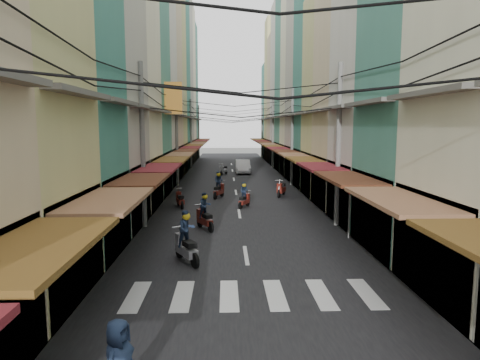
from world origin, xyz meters
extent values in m
plane|color=slate|center=(0.00, 0.00, 0.00)|extent=(160.00, 160.00, 0.00)
cube|color=black|center=(0.00, 20.00, 0.01)|extent=(10.00, 80.00, 0.02)
cube|color=gray|center=(-6.50, 20.00, 0.03)|extent=(3.00, 80.00, 0.06)
cube|color=gray|center=(6.50, 20.00, 0.03)|extent=(3.00, 80.00, 0.06)
cube|color=silver|center=(-3.50, -6.00, 0.03)|extent=(0.55, 2.40, 0.01)
cube|color=silver|center=(-2.10, -6.00, 0.03)|extent=(0.55, 2.40, 0.01)
cube|color=silver|center=(-0.70, -6.00, 0.03)|extent=(0.55, 2.40, 0.01)
cube|color=silver|center=(0.70, -6.00, 0.03)|extent=(0.55, 2.40, 0.01)
cube|color=silver|center=(2.10, -6.00, 0.03)|extent=(0.55, 2.40, 0.01)
cube|color=silver|center=(3.50, -6.00, 0.03)|extent=(0.55, 2.40, 0.01)
cube|color=brown|center=(-4.10, -10.98, 3.00)|extent=(1.80, 4.34, 0.12)
cube|color=black|center=(-5.60, -6.27, 1.60)|extent=(1.20, 4.52, 3.20)
cube|color=#8D5E40|center=(-4.10, -6.27, 3.00)|extent=(1.80, 4.33, 0.12)
cube|color=#595651|center=(-4.75, -6.27, 6.00)|extent=(0.50, 4.23, 0.15)
cube|color=teal|center=(-8.00, -1.76, 9.62)|extent=(6.00, 4.30, 19.25)
cube|color=black|center=(-5.60, -1.76, 1.60)|extent=(1.20, 4.13, 3.20)
cube|color=#592C19|center=(-4.10, -1.76, 3.00)|extent=(1.80, 3.96, 0.12)
cube|color=#595651|center=(-4.75, -1.76, 6.00)|extent=(0.50, 3.87, 0.15)
cube|color=#B5B3A5|center=(-8.00, 2.96, 10.47)|extent=(6.00, 5.14, 20.93)
cube|color=black|center=(-5.60, 2.96, 1.60)|extent=(1.20, 4.94, 3.20)
cube|color=maroon|center=(-4.10, 2.96, 3.00)|extent=(1.80, 4.73, 0.12)
cube|color=#595651|center=(-4.75, 2.96, 6.00)|extent=(0.50, 4.63, 0.15)
cube|color=#EBE8C7|center=(-8.00, 8.00, 8.72)|extent=(6.00, 4.95, 17.43)
cube|color=black|center=(-5.60, 8.00, 1.60)|extent=(1.20, 4.75, 3.20)
cube|color=brown|center=(-4.10, 8.00, 3.00)|extent=(1.80, 4.56, 0.12)
cube|color=#595651|center=(-4.75, 8.00, 6.00)|extent=(0.50, 4.46, 0.15)
cube|color=#498E7C|center=(-8.00, 12.98, 8.16)|extent=(6.00, 4.99, 16.32)
cube|color=black|center=(-5.60, 12.98, 1.60)|extent=(1.20, 4.80, 3.20)
cube|color=#8D5E40|center=(-4.10, 12.98, 3.00)|extent=(1.80, 4.60, 0.12)
cube|color=#595651|center=(-4.75, 12.98, 6.00)|extent=(0.50, 4.50, 0.15)
cube|color=silver|center=(-8.00, 17.80, 11.44)|extent=(6.00, 4.65, 22.87)
cube|color=black|center=(-5.60, 17.80, 1.60)|extent=(1.20, 4.46, 3.20)
cube|color=#592C19|center=(-4.10, 17.80, 3.00)|extent=(1.80, 4.27, 0.12)
cube|color=#595651|center=(-4.75, 17.80, 6.00)|extent=(0.50, 4.18, 0.15)
cube|color=beige|center=(-8.00, 22.57, 10.29)|extent=(6.00, 4.89, 20.58)
cube|color=black|center=(-5.60, 22.57, 1.60)|extent=(1.20, 4.70, 3.20)
cube|color=maroon|center=(-4.10, 22.57, 3.00)|extent=(1.80, 4.50, 0.12)
cube|color=#595651|center=(-4.75, 22.57, 6.00)|extent=(0.50, 4.40, 0.15)
cube|color=#CEC880|center=(-8.00, 27.27, 9.22)|extent=(6.00, 4.52, 18.44)
cube|color=black|center=(-5.60, 27.27, 1.60)|extent=(1.20, 4.34, 3.20)
cube|color=brown|center=(-4.10, 27.27, 3.00)|extent=(1.80, 4.16, 0.12)
cube|color=#595651|center=(-4.75, 27.27, 6.00)|extent=(0.50, 4.07, 0.15)
cube|color=teal|center=(-8.00, 32.13, 10.31)|extent=(6.00, 5.20, 20.63)
cube|color=black|center=(-5.60, 32.13, 1.60)|extent=(1.20, 4.99, 3.20)
cube|color=#8D5E40|center=(-4.10, 32.13, 3.00)|extent=(1.80, 4.78, 0.12)
cube|color=#595651|center=(-4.75, 32.13, 6.00)|extent=(0.50, 4.68, 0.15)
cube|color=#B5B3A5|center=(-8.00, 37.20, 11.85)|extent=(6.00, 4.94, 23.70)
cube|color=black|center=(-5.60, 37.20, 1.60)|extent=(1.20, 4.74, 3.20)
cube|color=#592C19|center=(-4.10, 37.20, 3.00)|extent=(1.80, 4.55, 0.12)
cube|color=#595651|center=(-4.75, 37.20, 6.00)|extent=(0.50, 4.45, 0.15)
cube|color=#EBE8C7|center=(-8.00, 42.14, 10.56)|extent=(6.00, 4.96, 21.12)
cube|color=black|center=(-5.60, 42.14, 1.60)|extent=(1.20, 4.76, 3.20)
cube|color=maroon|center=(-4.10, 42.14, 3.00)|extent=(1.80, 4.56, 0.12)
cube|color=#595651|center=(-4.75, 42.14, 6.00)|extent=(0.50, 4.46, 0.15)
cube|color=#498E7C|center=(-8.00, 47.14, 9.95)|extent=(6.00, 5.04, 19.90)
cube|color=black|center=(-5.60, 47.14, 1.60)|extent=(1.20, 4.84, 3.20)
cube|color=brown|center=(-4.10, 47.14, 3.00)|extent=(1.80, 4.64, 0.12)
cube|color=#595651|center=(-4.75, 47.14, 6.00)|extent=(0.50, 4.54, 0.15)
cube|color=brown|center=(-4.40, 12.00, 7.00)|extent=(1.20, 0.40, 2.20)
cube|color=black|center=(5.60, -6.55, 1.60)|extent=(1.20, 4.78, 3.20)
cube|color=#8D5E40|center=(4.10, -6.55, 3.00)|extent=(1.80, 4.58, 0.12)
cube|color=#595651|center=(4.75, -6.55, 6.00)|extent=(0.50, 4.48, 0.15)
cube|color=#498E7C|center=(8.00, -1.55, 7.54)|extent=(6.00, 5.03, 15.08)
cube|color=black|center=(5.60, -1.55, 1.60)|extent=(1.20, 4.83, 3.20)
cube|color=#592C19|center=(4.10, -1.55, 3.00)|extent=(1.80, 4.63, 0.12)
cube|color=#595651|center=(4.75, -1.55, 6.00)|extent=(0.50, 4.53, 0.15)
cube|color=silver|center=(8.00, 3.36, 10.83)|extent=(6.00, 4.79, 21.66)
cube|color=black|center=(5.60, 3.36, 1.60)|extent=(1.20, 4.60, 3.20)
cube|color=maroon|center=(4.10, 3.36, 3.00)|extent=(1.80, 4.41, 0.12)
cube|color=#595651|center=(4.75, 3.36, 6.00)|extent=(0.50, 4.31, 0.15)
cube|color=beige|center=(8.00, 8.02, 10.37)|extent=(6.00, 4.52, 20.74)
cube|color=black|center=(5.60, 8.02, 1.60)|extent=(1.20, 4.34, 3.20)
cube|color=brown|center=(4.10, 8.02, 3.00)|extent=(1.80, 4.16, 0.12)
cube|color=#595651|center=(4.75, 8.02, 6.00)|extent=(0.50, 4.07, 0.15)
cube|color=#CEC880|center=(8.00, 12.34, 7.06)|extent=(6.00, 4.12, 14.13)
cube|color=black|center=(5.60, 12.34, 1.60)|extent=(1.20, 3.96, 3.20)
cube|color=#8D5E40|center=(4.10, 12.34, 3.00)|extent=(1.80, 3.79, 0.12)
cube|color=#595651|center=(4.75, 12.34, 6.00)|extent=(0.50, 3.71, 0.15)
cube|color=teal|center=(8.00, 16.61, 8.84)|extent=(6.00, 4.40, 17.68)
cube|color=black|center=(5.60, 16.61, 1.60)|extent=(1.20, 4.23, 3.20)
cube|color=#592C19|center=(4.10, 16.61, 3.00)|extent=(1.80, 4.05, 0.12)
cube|color=#595651|center=(4.75, 16.61, 6.00)|extent=(0.50, 3.96, 0.15)
cube|color=#B5B3A5|center=(8.00, 21.13, 11.30)|extent=(6.00, 4.64, 22.59)
cube|color=black|center=(5.60, 21.13, 1.60)|extent=(1.20, 4.45, 3.20)
cube|color=maroon|center=(4.10, 21.13, 3.00)|extent=(1.80, 4.26, 0.12)
cube|color=#595651|center=(4.75, 21.13, 6.00)|extent=(0.50, 4.17, 0.15)
cube|color=#EBE8C7|center=(8.00, 25.45, 10.63)|extent=(6.00, 4.00, 21.25)
cube|color=black|center=(5.60, 25.45, 1.60)|extent=(1.20, 3.84, 3.20)
cube|color=brown|center=(4.10, 25.45, 3.00)|extent=(1.80, 3.68, 0.12)
cube|color=#595651|center=(4.75, 25.45, 6.00)|extent=(0.50, 3.60, 0.15)
cube|color=#498E7C|center=(8.00, 29.95, 11.16)|extent=(6.00, 5.01, 22.33)
cube|color=black|center=(5.60, 29.95, 1.60)|extent=(1.20, 4.81, 3.20)
cube|color=#8D5E40|center=(4.10, 29.95, 3.00)|extent=(1.80, 4.61, 0.12)
cube|color=#595651|center=(4.75, 29.95, 6.00)|extent=(0.50, 4.51, 0.15)
cube|color=silver|center=(8.00, 34.96, 9.86)|extent=(6.00, 5.00, 19.71)
cube|color=black|center=(5.60, 34.96, 1.60)|extent=(1.20, 4.80, 3.20)
cube|color=#592C19|center=(4.10, 34.96, 3.00)|extent=(1.80, 4.60, 0.12)
cube|color=#595651|center=(4.75, 34.96, 6.00)|extent=(0.50, 4.50, 0.15)
cube|color=beige|center=(8.00, 39.61, 8.43)|extent=(6.00, 4.32, 16.86)
cube|color=black|center=(5.60, 39.61, 1.60)|extent=(1.20, 4.15, 3.20)
cube|color=maroon|center=(4.10, 39.61, 3.00)|extent=(1.80, 3.97, 0.12)
cube|color=#595651|center=(4.75, 39.61, 6.00)|extent=(0.50, 3.89, 0.15)
cube|color=#CEC880|center=(8.00, 43.94, 9.98)|extent=(6.00, 4.33, 19.96)
cube|color=black|center=(5.60, 43.94, 1.60)|extent=(1.20, 4.16, 3.20)
cube|color=brown|center=(4.10, 43.94, 3.00)|extent=(1.80, 3.99, 0.12)
cube|color=#595651|center=(4.75, 43.94, 6.00)|extent=(0.50, 3.90, 0.15)
cube|color=teal|center=(8.00, 48.54, 7.17)|extent=(6.00, 4.88, 14.34)
cube|color=black|center=(5.60, 48.54, 1.60)|extent=(1.20, 4.68, 3.20)
cube|color=#8D5E40|center=(4.10, 48.54, 3.00)|extent=(1.80, 4.49, 0.12)
cube|color=#595651|center=(4.75, 48.54, 6.00)|extent=(0.50, 4.39, 0.15)
cylinder|color=gray|center=(-4.90, 3.00, 4.10)|extent=(0.26, 0.26, 8.20)
cylinder|color=gray|center=(4.90, 3.00, 4.10)|extent=(0.26, 0.26, 8.20)
cylinder|color=gray|center=(-4.90, 18.00, 4.10)|extent=(0.26, 0.26, 8.20)
cylinder|color=gray|center=(4.90, 18.00, 4.10)|extent=(0.26, 0.26, 8.20)
cylinder|color=gray|center=(-4.90, 33.00, 4.10)|extent=(0.26, 0.26, 8.20)
cylinder|color=gray|center=(4.90, 33.00, 4.10)|extent=(0.26, 0.26, 8.20)
cylinder|color=gray|center=(-4.90, 48.00, 4.10)|extent=(0.26, 0.26, 8.20)
cylinder|color=gray|center=(4.90, 48.00, 4.10)|extent=(0.26, 0.26, 8.20)
imported|color=silver|center=(1.08, 27.29, 0.00)|extent=(5.06, 1.99, 1.79)
imported|color=black|center=(7.50, -3.00, 0.00)|extent=(1.77, 0.69, 1.21)
cylinder|color=black|center=(-2.25, -2.13, 0.29)|extent=(0.11, 0.57, 0.57)
cylinder|color=black|center=(-2.25, -3.55, 0.29)|extent=(0.11, 0.57, 0.57)
cube|color=gray|center=(-2.25, -2.84, 0.46)|extent=(0.37, 1.26, 0.31)
cube|color=black|center=(-2.25, -3.11, 0.79)|extent=(0.35, 0.60, 0.20)
cube|color=gray|center=(-2.25, -2.24, 0.71)|extent=(0.33, 0.31, 0.60)
imported|color=#1D2B45|center=(-2.25, -2.84, 0.60)|extent=(0.58, 0.41, 1.45)
sphere|color=gold|center=(-2.25, -2.84, 1.70)|extent=(0.31, 0.31, 0.31)
cylinder|color=black|center=(0.36, 8.47, 0.23)|extent=(0.09, 0.46, 0.46)
cylinder|color=black|center=(0.36, 7.31, 0.23)|extent=(0.09, 0.46, 0.46)
cube|color=maroon|center=(0.36, 7.89, 0.37)|extent=(0.30, 1.02, 0.25)
cube|color=black|center=(0.36, 7.67, 0.64)|extent=(0.28, 0.49, 0.16)
cube|color=maroon|center=(0.36, 8.38, 0.58)|extent=(0.27, 0.25, 0.49)
imported|color=#1D2B45|center=(0.36, 7.89, 0.49)|extent=(0.47, 0.33, 1.18)
sphere|color=gold|center=(0.36, 7.89, 1.38)|extent=(0.25, 0.25, 0.25)
cylinder|color=black|center=(-1.28, 12.18, 0.27)|extent=(0.10, 0.54, 0.54)
cylinder|color=black|center=(-1.28, 10.82, 0.27)|extent=(0.10, 0.54, 0.54)
cube|color=maroon|center=(-1.28, 11.50, 0.44)|extent=(0.35, 1.20, 0.29)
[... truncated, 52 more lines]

